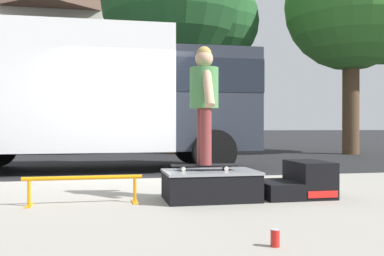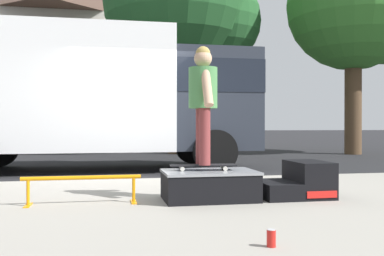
{
  "view_description": "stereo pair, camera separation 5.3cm",
  "coord_description": "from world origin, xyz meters",
  "px_view_note": "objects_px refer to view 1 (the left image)",
  "views": [
    {
      "loc": [
        -0.6,
        -7.78,
        1.0
      ],
      "look_at": [
        0.77,
        -1.04,
        0.95
      ],
      "focal_mm": 41.56,
      "sensor_mm": 36.0,
      "label": 1
    },
    {
      "loc": [
        -0.55,
        -7.79,
        1.0
      ],
      "look_at": [
        0.77,
        -1.04,
        0.95
      ],
      "focal_mm": 41.56,
      "sensor_mm": 36.0,
      "label": 2
    }
  ],
  "objects_px": {
    "skateboard": "(204,165)",
    "box_truck": "(99,93)",
    "kicker_ramp": "(300,182)",
    "grind_rail": "(83,183)",
    "street_tree_main": "(182,6)",
    "street_tree_neighbour": "(358,9)",
    "skate_box": "(210,184)",
    "skater_kid": "(204,95)",
    "soda_can": "(275,238)"
  },
  "relations": [
    {
      "from": "skateboard",
      "to": "box_truck",
      "type": "xyz_separation_m",
      "value": [
        -1.25,
        4.89,
        1.18
      ]
    },
    {
      "from": "kicker_ramp",
      "to": "grind_rail",
      "type": "xyz_separation_m",
      "value": [
        -2.56,
        0.01,
        0.05
      ]
    },
    {
      "from": "street_tree_main",
      "to": "street_tree_neighbour",
      "type": "distance_m",
      "value": 6.02
    },
    {
      "from": "skateboard",
      "to": "grind_rail",
      "type": "bearing_deg",
      "value": -178.1
    },
    {
      "from": "skate_box",
      "to": "grind_rail",
      "type": "distance_m",
      "value": 1.45
    },
    {
      "from": "skater_kid",
      "to": "street_tree_neighbour",
      "type": "distance_m",
      "value": 11.96
    },
    {
      "from": "skater_kid",
      "to": "grind_rail",
      "type": "bearing_deg",
      "value": -178.1
    },
    {
      "from": "skate_box",
      "to": "skater_kid",
      "type": "height_order",
      "value": "skater_kid"
    },
    {
      "from": "skate_box",
      "to": "skateboard",
      "type": "xyz_separation_m",
      "value": [
        -0.06,
        0.05,
        0.21
      ]
    },
    {
      "from": "street_tree_main",
      "to": "grind_rail",
      "type": "bearing_deg",
      "value": -106.17
    },
    {
      "from": "street_tree_main",
      "to": "skate_box",
      "type": "bearing_deg",
      "value": -98.38
    },
    {
      "from": "skate_box",
      "to": "skater_kid",
      "type": "bearing_deg",
      "value": 141.26
    },
    {
      "from": "skateboard",
      "to": "soda_can",
      "type": "distance_m",
      "value": 2.11
    },
    {
      "from": "kicker_ramp",
      "to": "box_truck",
      "type": "distance_m",
      "value": 5.69
    },
    {
      "from": "street_tree_main",
      "to": "street_tree_neighbour",
      "type": "xyz_separation_m",
      "value": [
        5.85,
        -1.42,
        -0.18
      ]
    },
    {
      "from": "skater_kid",
      "to": "soda_can",
      "type": "bearing_deg",
      "value": -88.8
    },
    {
      "from": "box_truck",
      "to": "street_tree_main",
      "type": "distance_m",
      "value": 6.84
    },
    {
      "from": "street_tree_neighbour",
      "to": "skateboard",
      "type": "bearing_deg",
      "value": -130.49
    },
    {
      "from": "kicker_ramp",
      "to": "street_tree_neighbour",
      "type": "distance_m",
      "value": 11.69
    },
    {
      "from": "skater_kid",
      "to": "street_tree_neighbour",
      "type": "xyz_separation_m",
      "value": [
        7.41,
        8.67,
        3.61
      ]
    },
    {
      "from": "soda_can",
      "to": "kicker_ramp",
      "type": "bearing_deg",
      "value": 60.7
    },
    {
      "from": "street_tree_main",
      "to": "skateboard",
      "type": "bearing_deg",
      "value": -98.78
    },
    {
      "from": "skate_box",
      "to": "skateboard",
      "type": "distance_m",
      "value": 0.23
    },
    {
      "from": "skate_box",
      "to": "soda_can",
      "type": "relative_size",
      "value": 8.58
    },
    {
      "from": "skate_box",
      "to": "skater_kid",
      "type": "distance_m",
      "value": 1.05
    },
    {
      "from": "soda_can",
      "to": "skater_kid",
      "type": "bearing_deg",
      "value": 91.2
    },
    {
      "from": "grind_rail",
      "to": "box_truck",
      "type": "relative_size",
      "value": 0.19
    },
    {
      "from": "skateboard",
      "to": "street_tree_main",
      "type": "relative_size",
      "value": 0.1
    },
    {
      "from": "skateboard",
      "to": "skater_kid",
      "type": "xyz_separation_m",
      "value": [
        0.0,
        -0.0,
        0.83
      ]
    },
    {
      "from": "kicker_ramp",
      "to": "street_tree_main",
      "type": "height_order",
      "value": "street_tree_main"
    },
    {
      "from": "skate_box",
      "to": "street_tree_main",
      "type": "height_order",
      "value": "street_tree_main"
    },
    {
      "from": "grind_rail",
      "to": "box_truck",
      "type": "xyz_separation_m",
      "value": [
        0.13,
        4.94,
        1.35
      ]
    },
    {
      "from": "skater_kid",
      "to": "street_tree_neighbour",
      "type": "bearing_deg",
      "value": 49.51
    },
    {
      "from": "kicker_ramp",
      "to": "box_truck",
      "type": "height_order",
      "value": "box_truck"
    },
    {
      "from": "box_truck",
      "to": "street_tree_main",
      "type": "height_order",
      "value": "street_tree_main"
    },
    {
      "from": "grind_rail",
      "to": "street_tree_neighbour",
      "type": "relative_size",
      "value": 0.18
    },
    {
      "from": "skate_box",
      "to": "kicker_ramp",
      "type": "relative_size",
      "value": 1.29
    },
    {
      "from": "street_tree_main",
      "to": "street_tree_neighbour",
      "type": "height_order",
      "value": "street_tree_main"
    },
    {
      "from": "box_truck",
      "to": "soda_can",
      "type": "bearing_deg",
      "value": -79.51
    },
    {
      "from": "skate_box",
      "to": "soda_can",
      "type": "xyz_separation_m",
      "value": [
        -0.02,
        -2.03,
        -0.12
      ]
    },
    {
      "from": "street_tree_neighbour",
      "to": "soda_can",
      "type": "bearing_deg",
      "value": -124.39
    },
    {
      "from": "skateboard",
      "to": "street_tree_main",
      "type": "xyz_separation_m",
      "value": [
        1.56,
        10.1,
        4.62
      ]
    },
    {
      "from": "skate_box",
      "to": "grind_rail",
      "type": "relative_size",
      "value": 0.83
    },
    {
      "from": "grind_rail",
      "to": "skateboard",
      "type": "xyz_separation_m",
      "value": [
        1.38,
        0.05,
        0.17
      ]
    },
    {
      "from": "grind_rail",
      "to": "street_tree_main",
      "type": "bearing_deg",
      "value": 73.83
    },
    {
      "from": "grind_rail",
      "to": "soda_can",
      "type": "distance_m",
      "value": 2.49
    },
    {
      "from": "grind_rail",
      "to": "street_tree_neighbour",
      "type": "bearing_deg",
      "value": 44.78
    },
    {
      "from": "kicker_ramp",
      "to": "street_tree_neighbour",
      "type": "bearing_deg",
      "value": 54.5
    },
    {
      "from": "box_truck",
      "to": "street_tree_main",
      "type": "xyz_separation_m",
      "value": [
        2.81,
        5.2,
        3.43
      ]
    },
    {
      "from": "kicker_ramp",
      "to": "skater_kid",
      "type": "height_order",
      "value": "skater_kid"
    }
  ]
}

